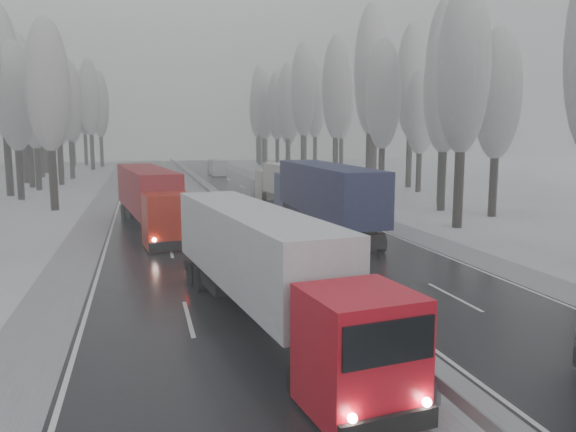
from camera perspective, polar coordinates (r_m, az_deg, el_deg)
name	(u,v)px	position (r m, az deg, el deg)	size (l,w,h in m)	color
carriageway_right	(317,226)	(39.73, 3.01, -1.02)	(7.50, 200.00, 0.03)	black
carriageway_left	(166,233)	(37.92, -12.29, -1.65)	(7.50, 200.00, 0.03)	black
median_slush	(244,229)	(38.48, -4.46, -1.33)	(3.00, 200.00, 0.04)	#ACAEB5
shoulder_right	(382,223)	(41.48, 9.54, -0.71)	(2.40, 200.00, 0.04)	#ACAEB5
shoulder_left	(87,236)	(38.06, -19.76, -1.91)	(2.40, 200.00, 0.04)	#ACAEB5
median_guardrail	(244,221)	(38.37, -4.47, -0.48)	(0.12, 200.00, 0.76)	slate
tree_18	(464,70)	(40.59, 17.42, 13.96)	(3.60, 3.60, 16.58)	black
tree_19	(498,95)	(46.83, 20.55, 11.44)	(3.60, 3.60, 14.57)	black
tree_20	(445,89)	(49.23, 15.70, 12.33)	(3.60, 3.60, 15.71)	black
tree_21	(445,72)	(53.95, 15.69, 13.94)	(3.60, 3.60, 18.62)	black
tree_22	(383,96)	(58.12, 9.65, 11.97)	(3.60, 3.60, 15.86)	black
tree_23	(421,113)	(64.39, 13.32, 10.19)	(3.60, 3.60, 13.55)	black
tree_24	(371,71)	(63.67, 8.39, 14.33)	(3.60, 3.60, 20.49)	black
tree_25	(411,82)	(70.11, 12.42, 13.13)	(3.60, 3.60, 19.44)	black
tree_26	(336,89)	(72.98, 4.91, 12.76)	(3.60, 3.60, 18.78)	black
tree_27	(376,97)	(79.25, 8.90, 11.81)	(3.60, 3.60, 17.62)	black
tree_28	(303,90)	(82.79, 1.56, 12.64)	(3.60, 3.60, 19.62)	black
tree_29	(342,100)	(88.81, 5.49, 11.69)	(3.60, 3.60, 18.11)	black
tree_30	(288,102)	(92.16, -0.03, 11.51)	(3.60, 3.60, 17.86)	black
tree_31	(315,101)	(97.65, 2.79, 11.59)	(3.60, 3.60, 18.58)	black
tree_32	(277,106)	(99.43, -1.11, 11.09)	(3.60, 3.60, 17.33)	black
tree_33	(289,118)	(104.00, 0.08, 9.91)	(3.60, 3.60, 14.33)	black
tree_34	(264,107)	(106.16, -2.50, 11.01)	(3.60, 3.60, 17.63)	black
tree_35	(305,106)	(112.32, 1.74, 11.08)	(3.60, 3.60, 18.25)	black
tree_36	(260,101)	(116.13, -2.91, 11.60)	(3.60, 3.60, 20.23)	black
tree_37	(288,114)	(121.51, -0.02, 10.31)	(3.60, 3.60, 16.37)	black
tree_38	(257,110)	(126.74, -3.14, 10.68)	(3.60, 3.60, 17.97)	black
tree_39	(266,116)	(131.19, -2.26, 10.11)	(3.60, 3.60, 16.19)	black
tree_62	(48,86)	(51.72, -23.23, 12.00)	(3.60, 3.60, 16.04)	black
tree_64	(15,97)	(61.26, -26.03, 10.79)	(3.60, 3.60, 15.42)	black
tree_65	(2,73)	(65.71, -27.06, 12.77)	(3.60, 3.60, 19.48)	black
tree_66	(34,104)	(70.70, -24.41, 10.36)	(3.60, 3.60, 15.23)	black
tree_67	(27,95)	(74.94, -25.02, 11.09)	(3.60, 3.60, 17.09)	black
tree_68	(57,99)	(77.20, -22.43, 10.92)	(3.60, 3.60, 16.65)	black
tree_69	(20,87)	(82.01, -25.55, 11.76)	(3.60, 3.60, 19.35)	black
tree_70	(69,101)	(87.18, -21.39, 10.80)	(3.60, 3.60, 17.09)	black
tree_71	(37,91)	(91.87, -24.16, 11.50)	(3.60, 3.60, 19.61)	black
tree_72	(59,112)	(96.71, -22.26, 9.71)	(3.60, 3.60, 15.11)	black
tree_73	(43,105)	(101.12, -23.66, 10.31)	(3.60, 3.60, 17.22)	black
tree_74	(90,98)	(107.17, -19.51, 11.22)	(3.60, 3.60, 19.68)	black
tree_75	(38,103)	(112.18, -24.05, 10.48)	(3.60, 3.60, 18.60)	black
tree_76	(100,105)	(116.42, -18.60, 10.65)	(3.60, 3.60, 18.55)	black
tree_77	(72,119)	(120.79, -21.11, 9.15)	(3.60, 3.60, 14.32)	black
tree_78	(83,103)	(123.28, -20.07, 10.72)	(3.60, 3.60, 19.55)	black
tree_79	(72,112)	(127.46, -21.12, 9.87)	(3.60, 3.60, 17.07)	black
truck_blue_box	(322,193)	(37.02, 3.43, 2.38)	(2.95, 17.62, 4.51)	navy
truck_cream_box	(292,183)	(48.64, 0.38, 3.33)	(3.34, 14.87, 3.79)	beige
box_truck_distant	(217,168)	(87.53, -7.22, 4.90)	(2.07, 6.70, 2.50)	#B6B9BE
truck_red_white	(261,261)	(18.92, -2.74, -4.54)	(4.32, 15.31, 3.89)	red
truck_red_red	(149,195)	(38.71, -13.92, 2.09)	(4.58, 16.30, 4.14)	#AB1809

